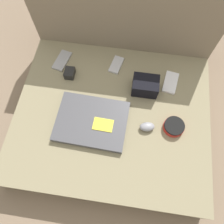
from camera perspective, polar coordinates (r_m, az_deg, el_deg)
name	(u,v)px	position (r m, az deg, el deg)	size (l,w,h in m)	color
ground_plane	(112,125)	(1.17, 0.00, -3.32)	(8.00, 8.00, 0.00)	#7A6651
couch_seat	(112,120)	(1.10, 0.00, -1.98)	(0.92, 0.78, 0.15)	#847A5B
couch_backrest	(126,17)	(1.22, 3.64, 23.42)	(0.92, 0.20, 0.54)	#7F705B
laptop	(92,121)	(1.01, -5.31, -2.44)	(0.33, 0.26, 0.03)	#47474C
computer_mouse	(147,127)	(1.00, 9.16, -3.83)	(0.08, 0.06, 0.03)	gray
speaker_puck	(174,127)	(1.03, 15.85, -3.67)	(0.10, 0.10, 0.03)	red
phone_silver	(62,60)	(1.21, -12.91, 13.00)	(0.09, 0.13, 0.01)	#99999E
phone_black	(171,82)	(1.14, 15.04, 7.46)	(0.08, 0.13, 0.01)	silver
phone_small	(116,65)	(1.17, 1.15, 12.22)	(0.07, 0.11, 0.01)	#B7B7BC
camera_pouch	(145,86)	(1.07, 8.68, 6.81)	(0.12, 0.09, 0.08)	black
charger_brick	(70,73)	(1.14, -11.00, 9.96)	(0.05, 0.06, 0.04)	black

